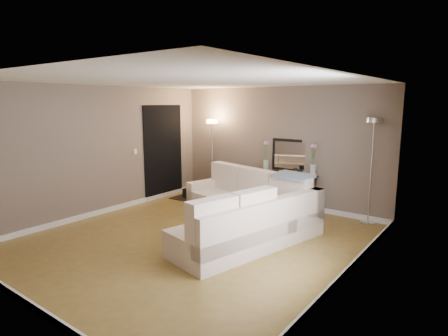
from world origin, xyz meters
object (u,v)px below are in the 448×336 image
Objects in this scene: sectional_sofa at (246,211)px; console_table at (284,188)px; floor_lamp_lit at (212,143)px; floor_lamp_unlit at (373,150)px.

console_table is at bearing 94.55° from sectional_sofa.
floor_lamp_unlit is at bearing 1.89° from floor_lamp_lit.
console_table is 0.64× the size of floor_lamp_unlit.
sectional_sofa is 2.58m from floor_lamp_unlit.
sectional_sofa is 1.73× the size of floor_lamp_lit.
floor_lamp_lit is 3.67m from floor_lamp_unlit.
floor_lamp_unlit reaches higher than floor_lamp_lit.
sectional_sofa is 2.51× the size of console_table.
floor_lamp_unlit is at bearing 45.90° from sectional_sofa.
sectional_sofa is at bearing -134.10° from floor_lamp_unlit.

